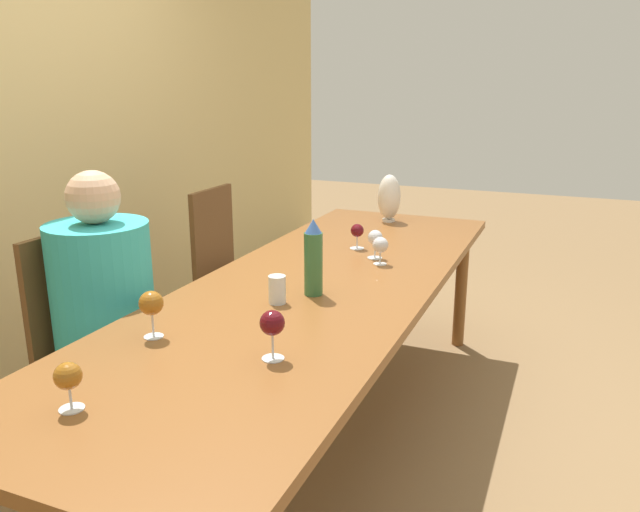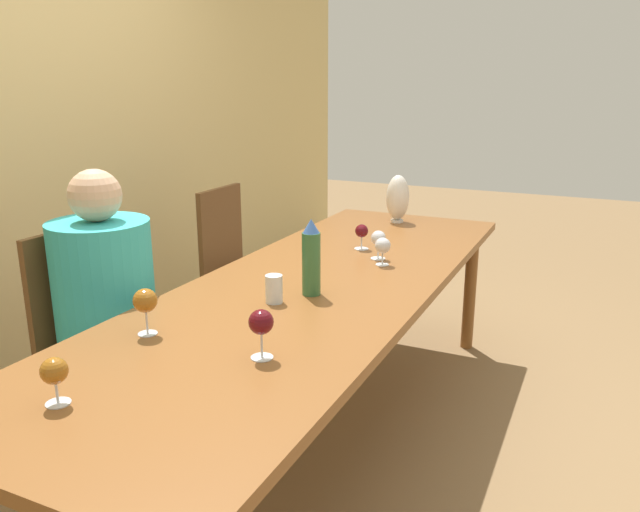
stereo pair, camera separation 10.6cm
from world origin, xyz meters
name	(u,v)px [view 1 (the left image)]	position (x,y,z in m)	size (l,w,h in m)	color
ground_plane	(315,447)	(0.00, 0.00, 0.00)	(14.00, 14.00, 0.00)	olive
wall_back	(9,113)	(0.00, 1.56, 1.40)	(7.00, 0.06, 2.80)	#DBC17F
dining_table	(314,298)	(0.00, 0.00, 0.69)	(2.91, 0.94, 0.76)	brown
water_bottle	(313,258)	(-0.12, -0.05, 0.90)	(0.07, 0.07, 0.30)	#336638
water_tumbler	(277,290)	(-0.26, 0.04, 0.81)	(0.06, 0.06, 0.10)	silver
vase	(389,197)	(1.23, 0.05, 0.90)	(0.13, 0.13, 0.27)	silver
wine_glass_0	(380,246)	(0.37, -0.16, 0.84)	(0.07, 0.07, 0.12)	silver
wine_glass_1	(272,324)	(-0.70, -0.17, 0.87)	(0.08, 0.08, 0.15)	silver
wine_glass_2	(68,377)	(-1.16, 0.17, 0.84)	(0.07, 0.07, 0.13)	silver
wine_glass_3	(357,232)	(0.58, 0.02, 0.84)	(0.07, 0.07, 0.12)	silver
wine_glass_4	(375,238)	(0.45, -0.11, 0.85)	(0.07, 0.07, 0.13)	silver
wine_glass_5	(151,304)	(-0.70, 0.26, 0.87)	(0.08, 0.08, 0.15)	silver
chair_near	(93,344)	(-0.41, 0.80, 0.52)	(0.44, 0.44, 0.97)	brown
chair_far	(233,270)	(0.71, 0.80, 0.52)	(0.44, 0.44, 0.97)	brown
person_near	(108,317)	(-0.41, 0.71, 0.65)	(0.39, 0.39, 1.23)	#2D2D38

